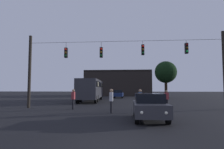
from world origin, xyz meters
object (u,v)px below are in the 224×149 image
object	(u,v)px
pedestrian_crossing_left	(140,99)
pedestrian_crossing_center	(73,98)
car_near_right	(149,106)
tree_left_silhouette	(166,72)
pedestrian_near_bus	(111,99)
city_bus	(91,88)
pedestrian_crossing_right	(167,98)
car_far_left	(118,94)

from	to	relation	value
pedestrian_crossing_left	pedestrian_crossing_center	size ratio (longest dim) A/B	1.00
car_near_right	pedestrian_crossing_center	xyz separation A→B (m)	(-6.02, 5.05, 0.20)
car_near_right	tree_left_silhouette	world-z (taller)	tree_left_silhouette
car_near_right	pedestrian_near_bus	bearing A→B (deg)	132.33
city_bus	pedestrian_crossing_right	bearing A→B (deg)	-46.72
pedestrian_crossing_left	car_far_left	bearing A→B (deg)	97.71
car_near_right	pedestrian_crossing_left	size ratio (longest dim) A/B	2.48
pedestrian_crossing_right	car_near_right	bearing A→B (deg)	-108.99
pedestrian_crossing_center	pedestrian_crossing_right	xyz separation A→B (m)	(8.26, 1.47, -0.06)
car_near_right	pedestrian_crossing_left	bearing A→B (deg)	93.68
city_bus	pedestrian_crossing_center	bearing A→B (deg)	-87.15
car_far_left	pedestrian_crossing_center	xyz separation A→B (m)	(-2.81, -20.95, 0.20)
car_near_right	car_far_left	world-z (taller)	same
pedestrian_crossing_left	pedestrian_crossing_right	xyz separation A→B (m)	(2.52, 2.19, -0.06)
pedestrian_crossing_center	tree_left_silhouette	bearing A→B (deg)	60.01
car_near_right	pedestrian_crossing_center	bearing A→B (deg)	140.01
city_bus	pedestrian_crossing_left	xyz separation A→B (m)	(6.28, -11.53, -0.87)
car_far_left	pedestrian_crossing_right	distance (m)	20.22
pedestrian_crossing_left	pedestrian_crossing_right	world-z (taller)	pedestrian_crossing_left
tree_left_silhouette	pedestrian_crossing_right	bearing A→B (deg)	-100.38
pedestrian_crossing_left	tree_left_silhouette	bearing A→B (deg)	74.13
pedestrian_crossing_center	pedestrian_crossing_right	distance (m)	8.39
car_far_left	pedestrian_crossing_center	size ratio (longest dim) A/B	2.49
pedestrian_crossing_left	tree_left_silhouette	world-z (taller)	tree_left_silhouette
city_bus	pedestrian_crossing_right	distance (m)	12.87
car_far_left	pedestrian_crossing_left	world-z (taller)	pedestrian_crossing_left
car_near_right	car_far_left	distance (m)	26.19
pedestrian_crossing_left	pedestrian_crossing_right	size ratio (longest dim) A/B	1.05
city_bus	car_far_left	world-z (taller)	city_bus
tree_left_silhouette	car_far_left	bearing A→B (deg)	175.75
city_bus	pedestrian_near_bus	xyz separation A→B (m)	(4.07, -13.13, -0.84)
pedestrian_crossing_center	pedestrian_near_bus	world-z (taller)	pedestrian_near_bus
city_bus	pedestrian_crossing_center	xyz separation A→B (m)	(0.54, -10.82, -0.87)
car_near_right	car_far_left	bearing A→B (deg)	97.04
city_bus	pedestrian_crossing_left	size ratio (longest dim) A/B	6.35
city_bus	car_near_right	xyz separation A→B (m)	(6.56, -15.86, -1.07)
pedestrian_crossing_left	pedestrian_near_bus	world-z (taller)	pedestrian_near_bus
car_near_right	pedestrian_crossing_left	distance (m)	4.35
pedestrian_crossing_left	pedestrian_crossing_center	world-z (taller)	pedestrian_crossing_center
pedestrian_crossing_right	tree_left_silhouette	distance (m)	19.52
pedestrian_near_bus	tree_left_silhouette	world-z (taller)	tree_left_silhouette
pedestrian_crossing_center	pedestrian_crossing_right	size ratio (longest dim) A/B	1.05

